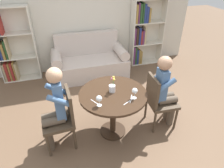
{
  "coord_description": "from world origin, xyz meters",
  "views": [
    {
      "loc": [
        -0.64,
        -2.18,
        2.35
      ],
      "look_at": [
        0.0,
        0.05,
        0.86
      ],
      "focal_mm": 32.0,
      "sensor_mm": 36.0,
      "label": 1
    }
  ],
  "objects": [
    {
      "name": "wine_glass_left",
      "position": [
        -0.24,
        -0.21,
        0.85
      ],
      "size": [
        0.08,
        0.08,
        0.15
      ],
      "color": "white",
      "rests_on": "round_table"
    },
    {
      "name": "chair_right",
      "position": [
        0.72,
        -0.02,
        0.49
      ],
      "size": [
        0.44,
        0.44,
        0.9
      ],
      "rotation": [
        0.0,
        0.0,
        1.53
      ],
      "color": "#473828",
      "rests_on": "ground_plane"
    },
    {
      "name": "person_right",
      "position": [
        0.81,
        -0.02,
        0.65
      ],
      "size": [
        0.43,
        0.35,
        1.22
      ],
      "rotation": [
        0.0,
        0.0,
        1.53
      ],
      "color": "brown",
      "rests_on": "ground_plane"
    },
    {
      "name": "fork_left_setting",
      "position": [
        0.14,
        -0.24,
        0.75
      ],
      "size": [
        0.17,
        0.1,
        0.0
      ],
      "color": "silver",
      "rests_on": "round_table"
    },
    {
      "name": "ground_plane",
      "position": [
        0.0,
        0.0,
        0.0
      ],
      "size": [
        16.0,
        16.0,
        0.0
      ],
      "primitive_type": "plane",
      "color": "brown"
    },
    {
      "name": "chair_left",
      "position": [
        -0.72,
        -0.01,
        0.49
      ],
      "size": [
        0.45,
        0.45,
        0.9
      ],
      "rotation": [
        0.0,
        0.0,
        -1.51
      ],
      "color": "#473828",
      "rests_on": "ground_plane"
    },
    {
      "name": "person_left",
      "position": [
        -0.81,
        -0.02,
        0.66
      ],
      "size": [
        0.43,
        0.36,
        1.25
      ],
      "rotation": [
        0.0,
        0.0,
        -1.51
      ],
      "color": "brown",
      "rests_on": "ground_plane"
    },
    {
      "name": "knife_right_setting",
      "position": [
        -0.28,
        -0.14,
        0.75
      ],
      "size": [
        0.1,
        0.17,
        0.0
      ],
      "color": "silver",
      "rests_on": "round_table"
    },
    {
      "name": "round_table",
      "position": [
        0.0,
        0.0,
        0.6
      ],
      "size": [
        0.96,
        0.96,
        0.74
      ],
      "color": "#382619",
      "rests_on": "ground_plane"
    },
    {
      "name": "couch",
      "position": [
        0.0,
        1.91,
        0.31
      ],
      "size": [
        1.66,
        0.8,
        0.92
      ],
      "color": "beige",
      "rests_on": "ground_plane"
    },
    {
      "name": "bookshelf_left",
      "position": [
        -1.6,
        2.18,
        0.74
      ],
      "size": [
        0.79,
        0.28,
        1.57
      ],
      "color": "silver",
      "rests_on": "ground_plane"
    },
    {
      "name": "back_wall",
      "position": [
        0.0,
        2.34,
        1.35
      ],
      "size": [
        5.2,
        0.05,
        2.7
      ],
      "color": "beige",
      "rests_on": "ground_plane"
    },
    {
      "name": "bookshelf_right",
      "position": [
        1.38,
        2.18,
        0.8
      ],
      "size": [
        0.79,
        0.28,
        1.57
      ],
      "color": "silver",
      "rests_on": "ground_plane"
    },
    {
      "name": "wine_glass_right",
      "position": [
        0.24,
        -0.19,
        0.86
      ],
      "size": [
        0.08,
        0.08,
        0.16
      ],
      "color": "white",
      "rests_on": "round_table"
    },
    {
      "name": "flower_vase",
      "position": [
        0.0,
        0.04,
        0.82
      ],
      "size": [
        0.09,
        0.09,
        0.24
      ],
      "color": "silver",
      "rests_on": "round_table"
    },
    {
      "name": "knife_left_setting",
      "position": [
        0.19,
        -0.19,
        0.75
      ],
      "size": [
        0.1,
        0.17,
        0.0
      ],
      "color": "silver",
      "rests_on": "round_table"
    }
  ]
}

